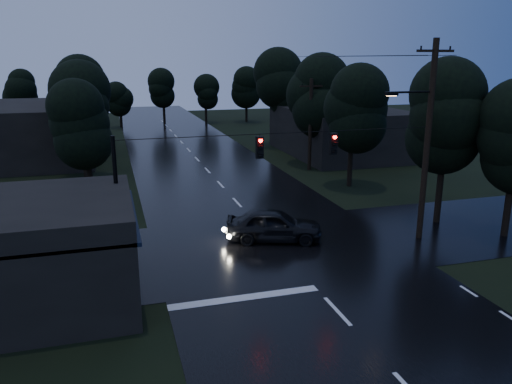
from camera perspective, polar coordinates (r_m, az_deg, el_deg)
main_road at (r=41.82m, az=-5.57°, el=2.44°), size 12.00×120.00×0.02m
cross_street at (r=25.07m, az=2.37°, el=-6.16°), size 60.00×9.00×0.02m
building_far_right at (r=49.59m, az=9.64°, el=6.86°), size 10.00×14.00×4.40m
building_far_left at (r=50.95m, az=-23.64°, el=6.37°), size 10.00×16.00×5.00m
utility_pole_main at (r=26.17m, az=18.87°, el=5.88°), size 3.50×0.30×10.00m
utility_pole_far at (r=41.62m, az=6.23°, el=7.78°), size 2.00×0.30×7.50m
anchor_pole_left at (r=21.97m, az=-15.54°, el=-1.53°), size 0.18×0.18×6.00m
span_signals at (r=22.94m, az=4.64°, el=5.42°), size 15.00×0.37×1.12m
tree_corner_near at (r=29.21m, az=20.95°, el=8.03°), size 4.48×4.48×9.44m
tree_left_a at (r=32.37m, az=-18.96°, el=7.45°), size 3.92×3.92×8.26m
tree_left_b at (r=40.31m, az=-19.47°, el=9.29°), size 4.20×4.20×8.85m
tree_left_c at (r=50.28m, az=-19.71°, el=10.67°), size 4.48×4.48×9.44m
tree_right_a at (r=36.31m, az=11.01°, el=9.32°), size 4.20×4.20×8.85m
tree_right_b at (r=43.75m, az=6.89°, el=10.90°), size 4.48×4.48×9.44m
tree_right_c at (r=53.25m, az=3.20°, el=12.10°), size 4.76×4.76×10.03m
car at (r=25.51m, az=2.05°, el=-3.79°), size 5.25×3.38×1.66m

